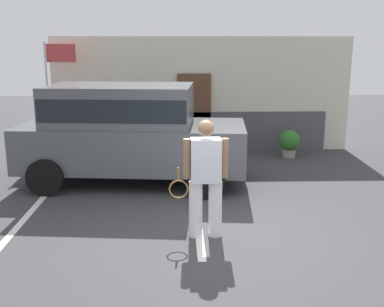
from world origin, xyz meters
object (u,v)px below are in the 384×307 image
tennis_player_man (205,178)px  potted_plant_by_porch (289,142)px  parked_suv (128,129)px  flag_pole (54,78)px

tennis_player_man → potted_plant_by_porch: size_ratio=2.54×
parked_suv → potted_plant_by_porch: parked_suv is taller
potted_plant_by_porch → flag_pole: 6.23m
parked_suv → tennis_player_man: 3.22m
parked_suv → tennis_player_man: (1.44, -2.87, -0.22)m
tennis_player_man → potted_plant_by_porch: tennis_player_man is taller
tennis_player_man → flag_pole: 6.50m
parked_suv → potted_plant_by_porch: (3.90, 2.10, -0.75)m
potted_plant_by_porch → flag_pole: (-6.00, 0.37, 1.63)m
parked_suv → flag_pole: (-2.10, 2.46, 0.88)m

